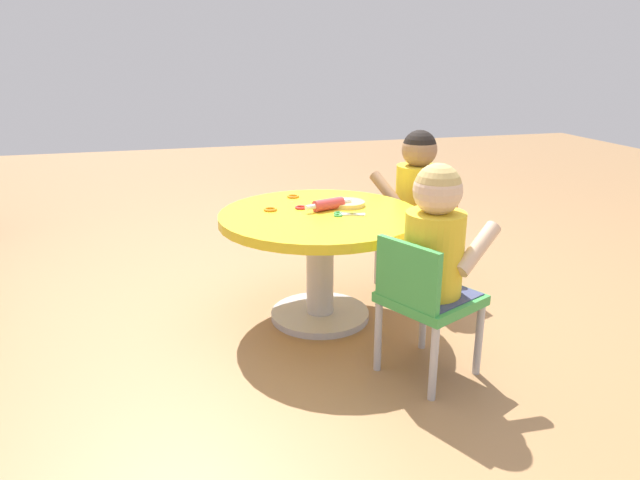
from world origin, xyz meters
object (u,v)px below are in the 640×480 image
craft_table (320,240)px  child_chair_left (425,299)px  seated_child_left (436,236)px  seated_child_right (417,183)px  rolling_pin (329,204)px  child_chair_right (421,229)px  craft_scissors (344,214)px

craft_table → child_chair_left: bearing=-157.6°
craft_table → seated_child_left: size_ratio=1.69×
seated_child_right → rolling_pin: bearing=112.9°
child_chair_left → child_chair_right: 0.85m
craft_table → child_chair_right: bearing=-69.4°
child_chair_left → seated_child_right: (0.82, -0.32, 0.23)m
seated_child_right → craft_table: bearing=114.4°
child_chair_left → child_chair_right: same height
seated_child_right → rolling_pin: 0.55m
craft_scissors → child_chair_left: bearing=-164.2°
craft_table → child_chair_right: (0.22, -0.57, -0.06)m
child_chair_right → craft_scissors: (-0.28, 0.48, 0.19)m
child_chair_left → seated_child_left: 0.23m
seated_child_left → seated_child_right: 0.85m
craft_table → seated_child_left: 0.63m
child_chair_right → rolling_pin: (-0.18, 0.53, 0.21)m
child_chair_right → seated_child_right: (0.04, 0.02, 0.23)m
rolling_pin → craft_scissors: rolling_pin is taller
craft_table → seated_child_left: (-0.55, -0.27, 0.16)m
child_chair_left → seated_child_left: (0.02, -0.04, 0.23)m
child_chair_left → rolling_pin: size_ratio=2.38×
child_chair_left → seated_child_left: seated_child_left is taller
craft_table → rolling_pin: bearing=-52.3°
craft_table → seated_child_right: (0.25, -0.56, 0.16)m
seated_child_left → child_chair_right: 0.85m
seated_child_left → craft_scissors: (0.49, 0.18, -0.04)m
seated_child_right → rolling_pin: seated_child_right is taller
seated_child_left → craft_scissors: size_ratio=3.59×
craft_table → seated_child_left: seated_child_left is taller
craft_scissors → child_chair_right: bearing=-60.2°
rolling_pin → child_chair_right: bearing=-71.2°
child_chair_left → craft_scissors: (0.51, 0.14, 0.19)m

